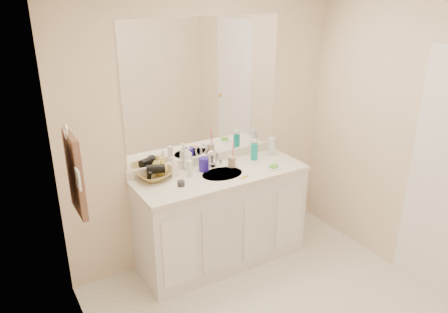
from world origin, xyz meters
name	(u,v)px	position (x,y,z in m)	size (l,w,h in m)	color
wall_back	(205,129)	(0.00, 1.30, 1.20)	(2.60, 0.02, 2.40)	#F4DDBF
wall_left	(103,239)	(-1.30, 0.00, 1.20)	(0.02, 2.60, 2.40)	#F4DDBF
wall_right	(428,147)	(1.30, 0.00, 1.20)	(0.02, 2.60, 2.40)	#F4DDBF
vanity_cabinet	(221,219)	(0.00, 1.02, 0.42)	(1.50, 0.55, 0.85)	silver
countertop	(221,174)	(0.00, 1.02, 0.86)	(1.52, 0.57, 0.03)	white
backsplash	(207,159)	(0.00, 1.29, 0.92)	(1.52, 0.03, 0.08)	silver
sink_basin	(222,175)	(0.00, 1.00, 0.87)	(0.37, 0.37, 0.02)	#BCB2A5
faucet	(212,161)	(0.00, 1.18, 0.94)	(0.02, 0.02, 0.11)	silver
mirror	(205,89)	(0.00, 1.29, 1.56)	(1.48, 0.01, 1.20)	white
blue_mug	(204,164)	(-0.10, 1.14, 0.94)	(0.09, 0.09, 0.12)	#241595
tan_cup	(232,162)	(0.15, 1.10, 0.93)	(0.07, 0.07, 0.09)	tan
toothbrush	(233,151)	(0.16, 1.10, 1.03)	(0.01, 0.01, 0.19)	#EA3D65
mouthwash_bottle	(254,152)	(0.42, 1.13, 0.96)	(0.07, 0.07, 0.16)	#0C9791
clear_pump_bottle	(272,147)	(0.63, 1.14, 0.96)	(0.06, 0.06, 0.17)	silver
soap_dish	(273,168)	(0.44, 0.87, 0.89)	(0.11, 0.09, 0.01)	white
green_soap	(274,166)	(0.44, 0.87, 0.90)	(0.07, 0.05, 0.02)	#61C02E
orange_comb	(245,177)	(0.13, 0.84, 0.88)	(0.10, 0.02, 0.00)	orange
dark_jar	(181,183)	(-0.41, 0.97, 0.90)	(0.06, 0.06, 0.04)	#2A2B30
extra_white_bottle	(190,169)	(-0.27, 1.09, 0.95)	(0.05, 0.05, 0.15)	white
soap_bottle_white	(188,158)	(-0.20, 1.25, 0.99)	(0.08, 0.08, 0.21)	white
soap_bottle_cream	(173,167)	(-0.38, 1.18, 0.96)	(0.07, 0.08, 0.16)	#F6E3C8
soap_bottle_yellow	(162,167)	(-0.45, 1.24, 0.96)	(0.12, 0.12, 0.15)	#F4DB5F
wicker_basket	(154,176)	(-0.55, 1.20, 0.91)	(0.26, 0.26, 0.06)	olive
hair_dryer	(156,169)	(-0.53, 1.20, 0.97)	(0.08, 0.08, 0.15)	black
towel_ring	(66,131)	(-1.27, 0.77, 1.55)	(0.11, 0.11, 0.01)	silver
hand_towel	(75,174)	(-1.25, 0.77, 1.25)	(0.04, 0.32, 0.55)	#51372B
switch_plate	(78,179)	(-1.27, 0.57, 1.30)	(0.01, 0.09, 0.13)	white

